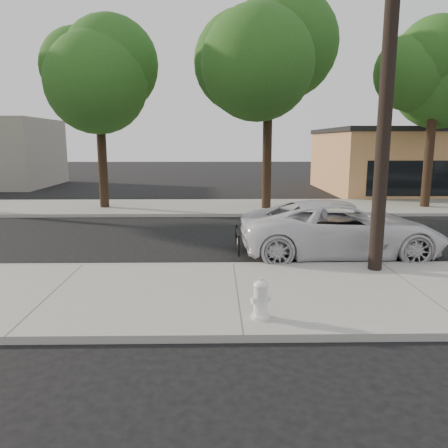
{
  "coord_description": "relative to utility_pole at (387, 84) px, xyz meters",
  "views": [
    {
      "loc": [
        -0.45,
        -13.37,
        3.37
      ],
      "look_at": [
        -0.23,
        -0.94,
        1.0
      ],
      "focal_mm": 35.0,
      "sensor_mm": 36.0,
      "label": 1
    }
  ],
  "objects": [
    {
      "name": "police_cruiser",
      "position": [
        -0.36,
        1.9,
        -3.87
      ],
      "size": [
        5.97,
        2.83,
        1.65
      ],
      "primitive_type": "imported",
      "rotation": [
        0.0,
        0.0,
        1.59
      ],
      "color": "silver",
      "rests_on": "ground"
    },
    {
      "name": "utility_pole",
      "position": [
        0.0,
        0.0,
        0.0
      ],
      "size": [
        1.4,
        0.34,
        9.0
      ],
      "color": "black",
      "rests_on": "near_sidewalk"
    },
    {
      "name": "tree_d",
      "position": [
        6.6,
        10.65,
        1.67
      ],
      "size": [
        4.5,
        4.35,
        8.75
      ],
      "color": "black",
      "rests_on": "far_sidewalk"
    },
    {
      "name": "fire_hydrant",
      "position": [
        -3.24,
        -3.08,
        -4.2
      ],
      "size": [
        0.39,
        0.35,
        0.72
      ],
      "rotation": [
        0.0,
        0.0,
        0.4
      ],
      "color": "white",
      "rests_on": "near_sidewalk"
    },
    {
      "name": "far_sidewalk",
      "position": [
        -3.6,
        11.2,
        -4.62
      ],
      "size": [
        90.0,
        5.0,
        0.15
      ],
      "primitive_type": "cube",
      "color": "gray",
      "rests_on": "ground"
    },
    {
      "name": "curb_near",
      "position": [
        -3.6,
        0.6,
        -4.62
      ],
      "size": [
        90.0,
        0.12,
        0.16
      ],
      "primitive_type": "cube",
      "color": "#9E9B93",
      "rests_on": "ground"
    },
    {
      "name": "tree_c",
      "position": [
        -1.38,
        10.34,
        2.21
      ],
      "size": [
        4.96,
        4.8,
        9.55
      ],
      "color": "black",
      "rests_on": "far_sidewalk"
    },
    {
      "name": "near_sidewalk",
      "position": [
        -3.6,
        -1.6,
        -4.62
      ],
      "size": [
        90.0,
        4.4,
        0.15
      ],
      "primitive_type": "cube",
      "color": "gray",
      "rests_on": "ground"
    },
    {
      "name": "tree_b",
      "position": [
        -9.41,
        10.76,
        1.45
      ],
      "size": [
        4.34,
        4.2,
        8.45
      ],
      "color": "black",
      "rests_on": "far_sidewalk"
    },
    {
      "name": "ground",
      "position": [
        -3.6,
        2.7,
        -4.7
      ],
      "size": [
        120.0,
        120.0,
        0.0
      ],
      "primitive_type": "plane",
      "color": "black",
      "rests_on": "ground"
    }
  ]
}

